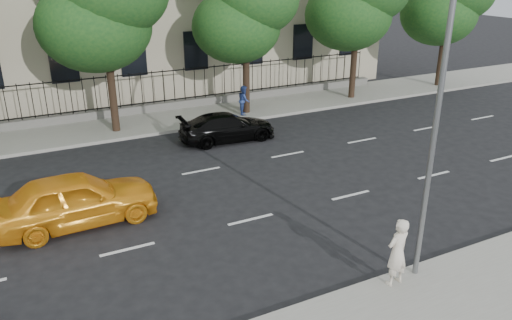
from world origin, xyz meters
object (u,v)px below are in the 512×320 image
at_px(street_light, 424,83).
at_px(black_sedan, 227,127).
at_px(woman_near, 397,252).
at_px(yellow_taxi, 76,199).

relative_size(street_light, black_sedan, 1.79).
bearing_deg(street_light, woman_near, -142.20).
bearing_deg(black_sedan, yellow_taxi, 127.70).
distance_m(street_light, woman_near, 4.21).
xyz_separation_m(street_light, black_sedan, (-0.08, 11.62, -4.50)).
bearing_deg(woman_near, street_light, -150.43).
relative_size(yellow_taxi, woman_near, 2.72).
height_order(black_sedan, woman_near, woman_near).
height_order(street_light, yellow_taxi, street_light).
bearing_deg(yellow_taxi, black_sedan, -57.66).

